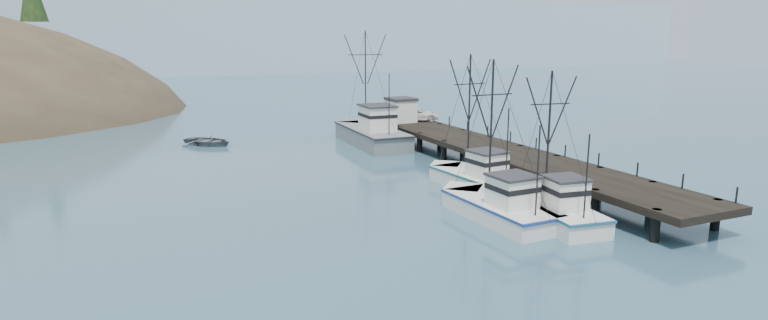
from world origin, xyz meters
TOP-DOWN VIEW (x-y plane):
  - ground at (0.00, 0.00)m, footprint 400.00×400.00m
  - pier at (14.00, 16.00)m, footprint 6.00×44.00m
  - distant_ridge at (10.00, 170.00)m, footprint 360.00×40.00m
  - distant_ridge_far at (-40.00, 185.00)m, footprint 180.00×25.00m
  - trawler_near at (8.44, 1.65)m, footprint 4.27×9.84m
  - trawler_mid at (5.55, 3.69)m, footprint 3.97×10.85m
  - trawler_far at (8.51, 11.04)m, footprint 4.18×10.58m
  - work_vessel at (8.49, 32.23)m, footprint 4.98×15.18m
  - pier_shed at (13.09, 34.00)m, footprint 3.00×3.20m
  - pickup_truck at (15.25, 34.00)m, footprint 5.67×3.91m
  - motorboat at (-8.10, 39.08)m, footprint 6.92×7.05m

SIDE VIEW (x-z plane):
  - ground at x=0.00m, z-range 0.00..0.00m
  - distant_ridge at x=10.00m, z-range -13.00..13.00m
  - distant_ridge_far at x=-40.00m, z-range -9.00..9.00m
  - motorboat at x=-8.10m, z-range -0.60..0.60m
  - trawler_mid at x=5.55m, z-range -4.59..6.23m
  - trawler_near at x=8.44m, z-range -4.24..5.88m
  - trawler_far at x=8.51m, z-range -4.62..6.26m
  - work_vessel at x=8.49m, z-range -5.15..7.61m
  - pier at x=14.00m, z-range 0.69..2.69m
  - pickup_truck at x=15.25m, z-range 2.00..3.44m
  - pier_shed at x=13.09m, z-range 2.02..4.82m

